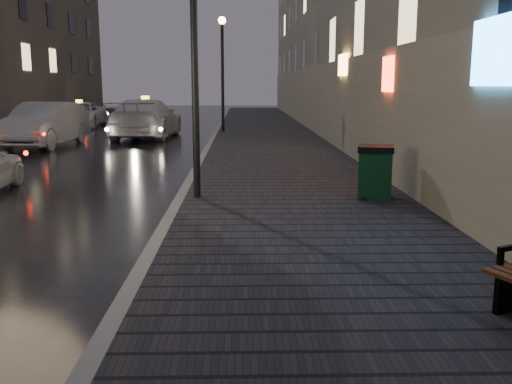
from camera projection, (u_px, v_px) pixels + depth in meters
The scene contains 11 objects.
sidewalk at pixel (267, 135), 26.21m from camera, with size 4.60×58.00×0.15m, color black.
curb at pixel (215, 135), 26.15m from camera, with size 0.20×58.00×0.15m, color slate.
curb_far at pixel (19, 135), 25.94m from camera, with size 0.20×58.00×0.15m, color slate.
building_near at pixel (327, 2), 29.01m from camera, with size 1.80×50.00×13.00m, color #605B54.
building_far_c at pixel (24, 41), 42.46m from camera, with size 6.00×22.00×11.00m, color #6B6051.
lamp_near at pixel (194, 24), 10.79m from camera, with size 0.36×0.36×5.28m.
lamp_far at pixel (222, 60), 26.50m from camera, with size 0.36×0.36×5.28m.
trash_bin at pixel (375, 172), 11.20m from camera, with size 0.81×0.81×1.04m.
car_left_mid at pixel (45, 125), 21.93m from camera, with size 1.79×5.12×1.69m, color #9E9DA5.
taxi_mid at pixel (146, 119), 25.36m from camera, with size 2.41×5.94×1.72m, color white.
taxi_far at pixel (80, 115), 32.04m from camera, with size 2.28×4.95×1.38m, color white.
Camera 1 is at (2.76, -5.22, 2.38)m, focal length 40.00 mm.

